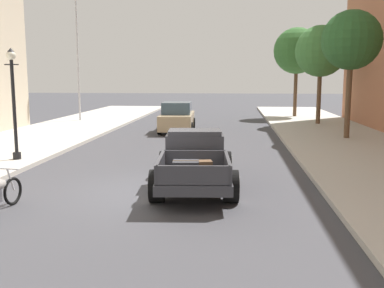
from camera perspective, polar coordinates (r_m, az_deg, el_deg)
ground_plane at (r=11.96m, az=-5.42°, el=-6.07°), size 140.00×140.00×0.00m
hotrod_truck_gunmetal at (r=12.31m, az=0.36°, el=-2.02°), size 2.41×5.02×1.58m
car_background_tan at (r=24.65m, az=-1.92°, el=3.37°), size 2.01×4.37×1.65m
street_lamp_near at (r=16.62m, az=-21.94°, el=5.79°), size 0.50×0.32×3.85m
flagpole at (r=30.57m, az=-14.13°, el=13.53°), size 1.74×0.16×9.16m
street_tree_second at (r=22.27m, az=19.76°, el=12.37°), size 2.74×2.74×5.92m
street_tree_third at (r=28.51m, az=16.19°, el=11.34°), size 3.10×3.10×5.96m
street_tree_farthest at (r=33.56m, az=13.29°, el=11.54°), size 3.31×3.31×6.38m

